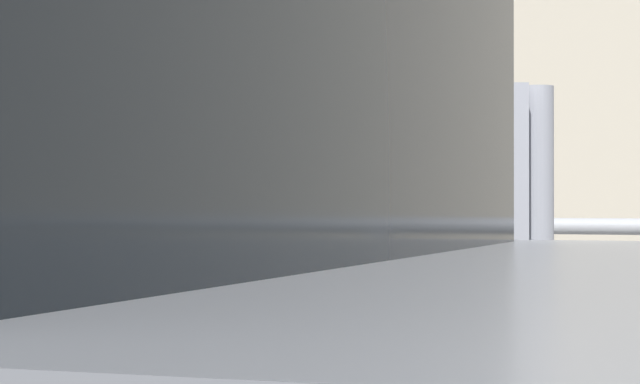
# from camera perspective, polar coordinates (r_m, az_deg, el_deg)

# --- Properties ---
(parking_meter) EXTENTS (0.18, 0.18, 1.46)m
(parking_meter) POSITION_cam_1_polar(r_m,az_deg,el_deg) (3.60, -5.88, -0.28)
(parking_meter) COLOR slate
(parking_meter) RESTS_ON sidewalk_curb
(pedestrian_at_meter) EXTENTS (0.56, 0.63, 1.58)m
(pedestrian_at_meter) POSITION_cam_1_polar(r_m,az_deg,el_deg) (3.54, 5.45, -3.15)
(pedestrian_at_meter) COLOR black
(pedestrian_at_meter) RESTS_ON sidewalk_curb
(background_railing) EXTENTS (24.06, 0.06, 1.00)m
(background_railing) POSITION_cam_1_polar(r_m,az_deg,el_deg) (5.21, -0.84, -4.09)
(background_railing) COLOR gray
(background_railing) RESTS_ON sidewalk_curb
(backdrop_wall) EXTENTS (32.00, 0.50, 2.82)m
(backdrop_wall) POSITION_cam_1_polar(r_m,az_deg,el_deg) (7.88, 6.53, 1.22)
(backdrop_wall) COLOR #ADA38E
(backdrop_wall) RESTS_ON ground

